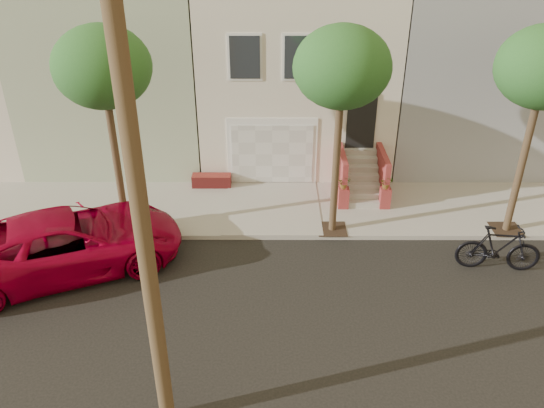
{
  "coord_description": "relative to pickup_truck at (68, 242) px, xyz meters",
  "views": [
    {
      "loc": [
        -0.87,
        -10.74,
        9.17
      ],
      "look_at": [
        -0.9,
        3.0,
        1.55
      ],
      "focal_mm": 35.87,
      "sensor_mm": 36.0,
      "label": 1
    }
  ],
  "objects": [
    {
      "name": "tree_left",
      "position": [
        1.1,
        1.89,
        4.39
      ],
      "size": [
        2.7,
        2.57,
        6.3
      ],
      "color": "#2D2116",
      "rests_on": "sidewalk"
    },
    {
      "name": "pickup_truck",
      "position": [
        0.0,
        0.0,
        0.0
      ],
      "size": [
        6.89,
        5.15,
        1.74
      ],
      "primitive_type": "imported",
      "rotation": [
        0.0,
        0.0,
        1.98
      ],
      "color": "maroon",
      "rests_on": "ground"
    },
    {
      "name": "house_row",
      "position": [
        6.6,
        9.18,
        2.77
      ],
      "size": [
        33.1,
        11.7,
        7.0
      ],
      "color": "beige",
      "rests_on": "sidewalk"
    },
    {
      "name": "motorcycle",
      "position": [
        12.07,
        -0.02,
        -0.17
      ],
      "size": [
        2.39,
        0.91,
        1.4
      ],
      "primitive_type": "imported",
      "rotation": [
        0.0,
        0.0,
        1.46
      ],
      "color": "black",
      "rests_on": "ground"
    },
    {
      "name": "ground",
      "position": [
        6.6,
        -2.01,
        -0.87
      ],
      "size": [
        90.0,
        90.0,
        0.0
      ],
      "primitive_type": "plane",
      "color": "black",
      "rests_on": "ground"
    },
    {
      "name": "tree_mid",
      "position": [
        7.6,
        1.89,
        4.39
      ],
      "size": [
        2.7,
        2.57,
        6.3
      ],
      "color": "#2D2116",
      "rests_on": "sidewalk"
    },
    {
      "name": "sidewalk",
      "position": [
        6.6,
        3.34,
        -0.8
      ],
      "size": [
        40.0,
        3.7,
        0.15
      ],
      "primitive_type": "cube",
      "color": "#9A978C",
      "rests_on": "ground"
    }
  ]
}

